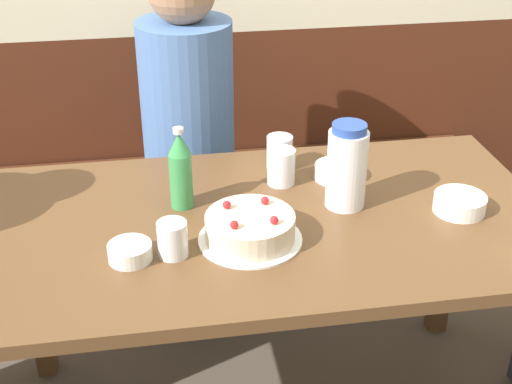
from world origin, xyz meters
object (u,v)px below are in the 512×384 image
Objects in this scene: soju_bottle at (180,170)px; glass_tumbler_short at (173,239)px; glass_shot_small at (280,152)px; bowl_soup_white at (130,252)px; bowl_rice_small at (460,203)px; bench_seat at (230,222)px; person_pale_blue_shirt at (190,154)px; water_pitcher at (347,166)px; bowl_side_dish at (336,172)px; glass_water_tall at (281,167)px; birthday_cake at (250,228)px.

soju_bottle reaches higher than glass_tumbler_short.
bowl_soup_white is at bearing -136.79° from glass_shot_small.
bench_seat is at bearing 119.13° from bowl_rice_small.
person_pale_blue_shirt reaches higher than glass_shot_small.
glass_shot_small reaches higher than bench_seat.
person_pale_blue_shirt is (-0.15, -0.17, 0.39)m from bench_seat.
water_pitcher is at bearing -61.85° from glass_shot_small.
soju_bottle is at bearing 59.17° from bowl_soup_white.
bowl_soup_white is 0.10m from glass_tumbler_short.
bench_seat is 15.58× the size of bowl_side_dish.
glass_shot_small reaches higher than glass_tumbler_short.
glass_shot_small is 0.48m from person_pale_blue_shirt.
bench_seat is 1.03m from water_pitcher.
water_pitcher is at bearing -45.88° from glass_water_tall.
bowl_side_dish is at bearing 1.22° from glass_water_tall.
bowl_soup_white is 1.05× the size of glass_shot_small.
glass_tumbler_short reaches higher than bowl_rice_small.
bowl_rice_small is 0.35m from bowl_side_dish.
bowl_rice_small is at bearing 5.73° from bowl_soup_white.
bowl_rice_small is 0.11× the size of person_pale_blue_shirt.
bowl_rice_small is 0.52m from glass_shot_small.
bench_seat is at bearing 95.80° from glass_water_tall.
glass_shot_small is at bearing 68.71° from birthday_cake.
soju_bottle reaches higher than birthday_cake.
water_pitcher is 1.84× the size of bowl_side_dish.
bowl_rice_small reaches higher than bowl_soup_white.
person_pale_blue_shirt is at bearing 75.94° from bowl_soup_white.
glass_water_tall is at bearing 16.28° from soju_bottle.
person_pale_blue_shirt is (0.20, 0.79, -0.14)m from bowl_soup_white.
glass_shot_small reaches higher than bowl_rice_small.
bench_seat is 8.48× the size of water_pitcher.
person_pale_blue_shirt is (-0.64, 0.70, -0.14)m from bowl_rice_small.
bowl_rice_small reaches higher than bowl_side_dish.
birthday_cake is 2.91× the size of glass_tumbler_short.
glass_tumbler_short is 0.81m from person_pale_blue_shirt.
bowl_soup_white is 0.65m from bowl_side_dish.
soju_bottle is (-0.21, -0.73, 0.61)m from bench_seat.
water_pitcher is 1.71× the size of bowl_rice_small.
bowl_side_dish is 0.57m from glass_tumbler_short.
bench_seat is 0.86m from glass_water_tall.
person_pale_blue_shirt is at bearing 121.19° from glass_shot_small.
bowl_rice_small is 0.96m from person_pale_blue_shirt.
bowl_side_dish is at bearing 33.24° from glass_tumbler_short.
bowl_side_dish is (0.29, 0.28, -0.01)m from birthday_cake.
person_pale_blue_shirt is at bearing 132.40° from bowl_rice_small.
glass_water_tall is at bearing -84.20° from bench_seat.
water_pitcher is 0.28m from glass_shot_small.
glass_tumbler_short is 0.07× the size of person_pale_blue_shirt.
bowl_soup_white is at bearing -143.24° from glass_water_tall.
birthday_cake is 0.19m from glass_tumbler_short.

